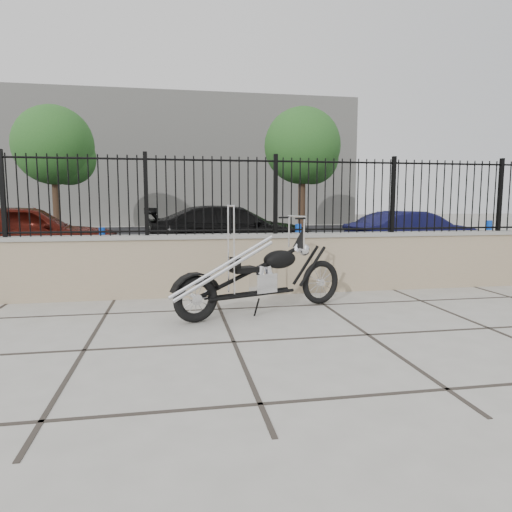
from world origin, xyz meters
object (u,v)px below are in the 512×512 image
object	(u,v)px
chopper_motorcycle	(260,259)
car_red	(26,234)
car_black	(233,230)
car_blue	(413,233)

from	to	relation	value
chopper_motorcycle	car_red	distance (m)	7.26
chopper_motorcycle	car_red	size ratio (longest dim) A/B	0.57
car_black	car_blue	size ratio (longest dim) A/B	1.27
chopper_motorcycle	car_blue	world-z (taller)	chopper_motorcycle
chopper_motorcycle	car_black	bearing A→B (deg)	64.92
car_red	car_blue	bearing A→B (deg)	-98.14
car_black	chopper_motorcycle	bearing A→B (deg)	173.97
car_red	car_black	bearing A→B (deg)	-87.61
car_black	car_blue	bearing A→B (deg)	-103.09
chopper_motorcycle	car_blue	size ratio (longest dim) A/B	0.66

